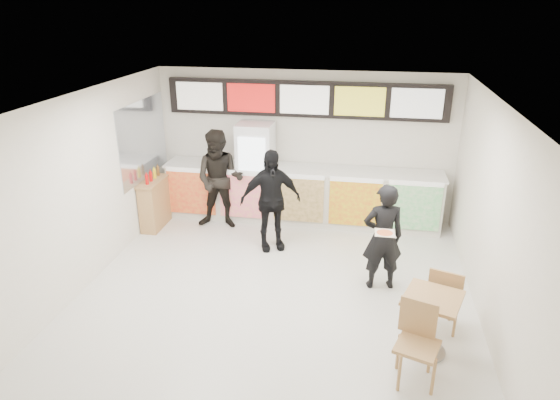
% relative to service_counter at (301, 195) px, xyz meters
% --- Properties ---
extents(floor, '(7.00, 7.00, 0.00)m').
position_rel_service_counter_xyz_m(floor, '(-0.00, -3.09, -0.57)').
color(floor, beige).
rests_on(floor, ground).
extents(ceiling, '(7.00, 7.00, 0.00)m').
position_rel_service_counter_xyz_m(ceiling, '(-0.00, -3.09, 2.43)').
color(ceiling, white).
rests_on(ceiling, wall_back).
extents(wall_back, '(6.00, 0.00, 6.00)m').
position_rel_service_counter_xyz_m(wall_back, '(-0.00, 0.41, 0.93)').
color(wall_back, silver).
rests_on(wall_back, floor).
extents(wall_left, '(0.00, 7.00, 7.00)m').
position_rel_service_counter_xyz_m(wall_left, '(-3.00, -3.09, 0.93)').
color(wall_left, silver).
rests_on(wall_left, floor).
extents(wall_right, '(0.00, 7.00, 7.00)m').
position_rel_service_counter_xyz_m(wall_right, '(3.00, -3.09, 0.93)').
color(wall_right, silver).
rests_on(wall_right, floor).
extents(service_counter, '(5.56, 0.77, 1.14)m').
position_rel_service_counter_xyz_m(service_counter, '(0.00, 0.00, 0.00)').
color(service_counter, silver).
rests_on(service_counter, floor).
extents(menu_board, '(5.50, 0.14, 0.70)m').
position_rel_service_counter_xyz_m(menu_board, '(0.00, 0.32, 1.88)').
color(menu_board, black).
rests_on(menu_board, wall_back).
extents(drinks_fridge, '(0.70, 0.67, 2.00)m').
position_rel_service_counter_xyz_m(drinks_fridge, '(-0.93, 0.02, 0.43)').
color(drinks_fridge, white).
rests_on(drinks_fridge, floor).
extents(mirror_panel, '(0.01, 2.00, 1.50)m').
position_rel_service_counter_xyz_m(mirror_panel, '(-2.99, -0.64, 1.18)').
color(mirror_panel, '#B2B7BF').
rests_on(mirror_panel, wall_left).
extents(customer_main, '(0.71, 0.55, 1.73)m').
position_rel_service_counter_xyz_m(customer_main, '(1.59, -2.30, 0.29)').
color(customer_main, black).
rests_on(customer_main, floor).
extents(customer_left, '(1.00, 0.80, 1.98)m').
position_rel_service_counter_xyz_m(customer_left, '(-1.53, -0.54, 0.42)').
color(customer_left, black).
rests_on(customer_left, floor).
extents(customer_mid, '(1.19, 0.86, 1.87)m').
position_rel_service_counter_xyz_m(customer_mid, '(-0.38, -1.28, 0.36)').
color(customer_mid, black).
rests_on(customer_mid, floor).
extents(pizza_slice, '(0.36, 0.36, 0.02)m').
position_rel_service_counter_xyz_m(pizza_slice, '(1.59, -2.75, 0.58)').
color(pizza_slice, beige).
rests_on(pizza_slice, customer_main).
extents(cafe_table, '(0.99, 1.76, 0.99)m').
position_rel_service_counter_xyz_m(cafe_table, '(2.18, -3.82, 0.01)').
color(cafe_table, '#AF7E50').
rests_on(cafe_table, floor).
extents(condiment_ledge, '(0.36, 0.88, 1.17)m').
position_rel_service_counter_xyz_m(condiment_ledge, '(-2.82, -0.78, -0.07)').
color(condiment_ledge, '#AF7E50').
rests_on(condiment_ledge, floor).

